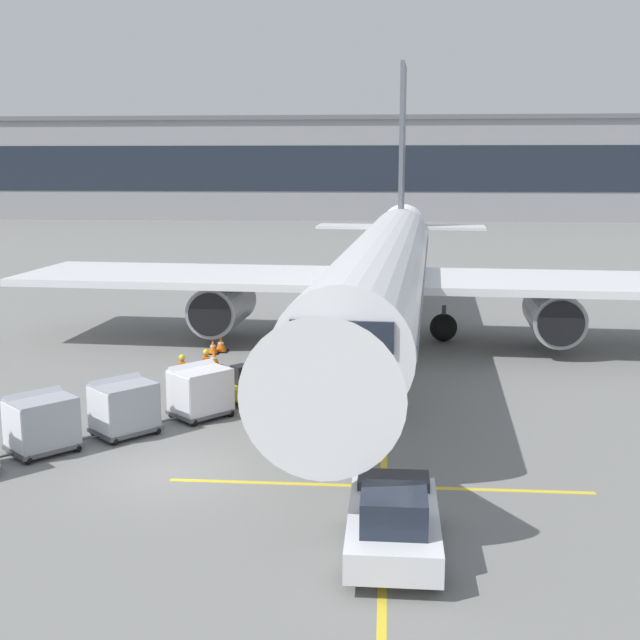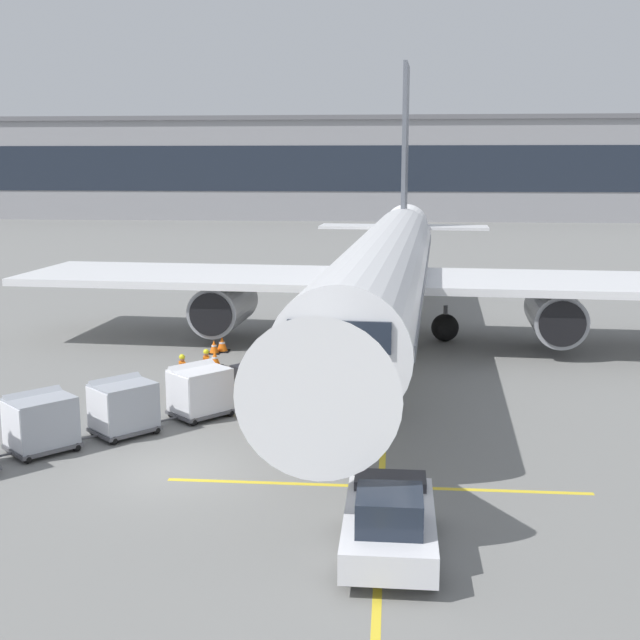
{
  "view_description": "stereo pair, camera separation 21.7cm",
  "coord_description": "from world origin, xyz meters",
  "px_view_note": "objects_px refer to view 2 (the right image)",
  "views": [
    {
      "loc": [
        6.11,
        -22.46,
        8.98
      ],
      "look_at": [
        3.59,
        8.37,
        3.06
      ],
      "focal_mm": 46.09,
      "sensor_mm": 36.0,
      "label": 1
    },
    {
      "loc": [
        6.32,
        -22.44,
        8.98
      ],
      "look_at": [
        3.59,
        8.37,
        3.06
      ],
      "focal_mm": 46.09,
      "sensor_mm": 36.0,
      "label": 2
    }
  ],
  "objects_px": {
    "belt_loader": "(269,374)",
    "safety_cone_engine_keepout": "(222,344)",
    "ground_crew_by_carts": "(293,386)",
    "safety_cone_nose_mark": "(214,347)",
    "safety_cone_wingtip": "(215,359)",
    "pushback_tug": "(389,522)",
    "parked_airplane": "(386,270)",
    "ground_crew_wingwalker": "(262,393)",
    "baggage_cart_lead": "(199,390)",
    "baggage_cart_third": "(40,421)",
    "baggage_cart_second": "(123,406)",
    "ground_crew_by_loader": "(183,373)",
    "ground_crew_marshaller": "(207,367)"
  },
  "relations": [
    {
      "from": "ground_crew_by_loader",
      "to": "safety_cone_nose_mark",
      "type": "bearing_deg",
      "value": 93.24
    },
    {
      "from": "parked_airplane",
      "to": "safety_cone_engine_keepout",
      "type": "height_order",
      "value": "parked_airplane"
    },
    {
      "from": "pushback_tug",
      "to": "safety_cone_engine_keepout",
      "type": "distance_m",
      "value": 21.97
    },
    {
      "from": "baggage_cart_second",
      "to": "baggage_cart_lead",
      "type": "bearing_deg",
      "value": 45.59
    },
    {
      "from": "baggage_cart_third",
      "to": "ground_crew_wingwalker",
      "type": "height_order",
      "value": "baggage_cart_third"
    },
    {
      "from": "baggage_cart_second",
      "to": "safety_cone_engine_keepout",
      "type": "distance_m",
      "value": 12.49
    },
    {
      "from": "baggage_cart_lead",
      "to": "ground_crew_marshaller",
      "type": "height_order",
      "value": "baggage_cart_lead"
    },
    {
      "from": "baggage_cart_second",
      "to": "ground_crew_marshaller",
      "type": "xyz_separation_m",
      "value": [
        1.62,
        5.41,
        -0.0
      ]
    },
    {
      "from": "safety_cone_engine_keepout",
      "to": "safety_cone_wingtip",
      "type": "relative_size",
      "value": 1.04
    },
    {
      "from": "belt_loader",
      "to": "pushback_tug",
      "type": "bearing_deg",
      "value": -69.73
    },
    {
      "from": "pushback_tug",
      "to": "ground_crew_by_loader",
      "type": "height_order",
      "value": "pushback_tug"
    },
    {
      "from": "safety_cone_wingtip",
      "to": "baggage_cart_lead",
      "type": "bearing_deg",
      "value": -81.94
    },
    {
      "from": "baggage_cart_third",
      "to": "ground_crew_marshaller",
      "type": "bearing_deg",
      "value": 63.35
    },
    {
      "from": "belt_loader",
      "to": "ground_crew_by_loader",
      "type": "distance_m",
      "value": 3.36
    },
    {
      "from": "ground_crew_by_carts",
      "to": "safety_cone_engine_keepout",
      "type": "xyz_separation_m",
      "value": [
        -4.61,
        9.52,
        -0.63
      ]
    },
    {
      "from": "parked_airplane",
      "to": "ground_crew_wingwalker",
      "type": "xyz_separation_m",
      "value": [
        -4.21,
        -13.03,
        -2.77
      ]
    },
    {
      "from": "belt_loader",
      "to": "pushback_tug",
      "type": "distance_m",
      "value": 13.6
    },
    {
      "from": "safety_cone_engine_keepout",
      "to": "ground_crew_wingwalker",
      "type": "bearing_deg",
      "value": -70.86
    },
    {
      "from": "baggage_cart_lead",
      "to": "baggage_cart_third",
      "type": "height_order",
      "value": "same"
    },
    {
      "from": "parked_airplane",
      "to": "ground_crew_wingwalker",
      "type": "height_order",
      "value": "parked_airplane"
    },
    {
      "from": "ground_crew_by_carts",
      "to": "safety_cone_wingtip",
      "type": "bearing_deg",
      "value": 123.47
    },
    {
      "from": "baggage_cart_second",
      "to": "safety_cone_nose_mark",
      "type": "bearing_deg",
      "value": 87.78
    },
    {
      "from": "baggage_cart_lead",
      "to": "safety_cone_nose_mark",
      "type": "relative_size",
      "value": 3.95
    },
    {
      "from": "ground_crew_by_carts",
      "to": "parked_airplane",
      "type": "bearing_deg",
      "value": 74.94
    },
    {
      "from": "safety_cone_nose_mark",
      "to": "parked_airplane",
      "type": "bearing_deg",
      "value": 19.96
    },
    {
      "from": "safety_cone_engine_keepout",
      "to": "safety_cone_wingtip",
      "type": "height_order",
      "value": "safety_cone_engine_keepout"
    },
    {
      "from": "baggage_cart_second",
      "to": "baggage_cart_third",
      "type": "bearing_deg",
      "value": -137.24
    },
    {
      "from": "ground_crew_by_loader",
      "to": "ground_crew_by_carts",
      "type": "distance_m",
      "value": 4.73
    },
    {
      "from": "baggage_cart_lead",
      "to": "safety_cone_engine_keepout",
      "type": "xyz_separation_m",
      "value": [
        -1.33,
        10.31,
        -0.63
      ]
    },
    {
      "from": "baggage_cart_lead",
      "to": "ground_crew_marshaller",
      "type": "xyz_separation_m",
      "value": [
        -0.48,
        3.26,
        -0.0
      ]
    },
    {
      "from": "pushback_tug",
      "to": "baggage_cart_lead",
      "type": "bearing_deg",
      "value": 124.2
    },
    {
      "from": "baggage_cart_second",
      "to": "safety_cone_engine_keepout",
      "type": "xyz_separation_m",
      "value": [
        0.77,
        12.45,
        -0.63
      ]
    },
    {
      "from": "ground_crew_wingwalker",
      "to": "baggage_cart_third",
      "type": "bearing_deg",
      "value": -149.23
    },
    {
      "from": "baggage_cart_third",
      "to": "safety_cone_nose_mark",
      "type": "relative_size",
      "value": 3.95
    },
    {
      "from": "baggage_cart_third",
      "to": "safety_cone_nose_mark",
      "type": "xyz_separation_m",
      "value": [
        2.5,
        13.91,
        -0.69
      ]
    },
    {
      "from": "baggage_cart_second",
      "to": "belt_loader",
      "type": "bearing_deg",
      "value": 48.74
    },
    {
      "from": "parked_airplane",
      "to": "baggage_cart_second",
      "type": "xyz_separation_m",
      "value": [
        -8.62,
        -14.98,
        -2.76
      ]
    },
    {
      "from": "baggage_cart_second",
      "to": "ground_crew_by_carts",
      "type": "distance_m",
      "value": 6.12
    },
    {
      "from": "parked_airplane",
      "to": "pushback_tug",
      "type": "relative_size",
      "value": 10.81
    },
    {
      "from": "baggage_cart_third",
      "to": "safety_cone_engine_keepout",
      "type": "bearing_deg",
      "value": 78.93
    },
    {
      "from": "parked_airplane",
      "to": "belt_loader",
      "type": "height_order",
      "value": "parked_airplane"
    },
    {
      "from": "ground_crew_by_loader",
      "to": "belt_loader",
      "type": "bearing_deg",
      "value": 6.42
    },
    {
      "from": "ground_crew_by_carts",
      "to": "safety_cone_nose_mark",
      "type": "relative_size",
      "value": 2.69
    },
    {
      "from": "safety_cone_engine_keepout",
      "to": "safety_cone_nose_mark",
      "type": "xyz_separation_m",
      "value": [
        -0.3,
        -0.43,
        -0.06
      ]
    },
    {
      "from": "safety_cone_engine_keepout",
      "to": "belt_loader",
      "type": "bearing_deg",
      "value": -65.55
    },
    {
      "from": "baggage_cart_second",
      "to": "ground_crew_by_carts",
      "type": "xyz_separation_m",
      "value": [
        5.38,
        2.93,
        -0.0
      ]
    },
    {
      "from": "baggage_cart_second",
      "to": "safety_cone_nose_mark",
      "type": "height_order",
      "value": "baggage_cart_second"
    },
    {
      "from": "belt_loader",
      "to": "safety_cone_engine_keepout",
      "type": "xyz_separation_m",
      "value": [
        -3.47,
        7.62,
        -0.56
      ]
    },
    {
      "from": "ground_crew_by_loader",
      "to": "ground_crew_wingwalker",
      "type": "bearing_deg",
      "value": -35.36
    },
    {
      "from": "pushback_tug",
      "to": "safety_cone_nose_mark",
      "type": "distance_m",
      "value": 21.69
    }
  ]
}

